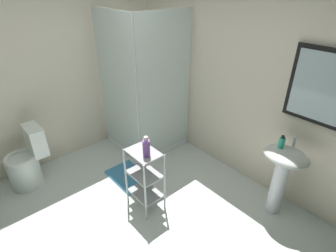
% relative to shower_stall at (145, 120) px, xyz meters
% --- Properties ---
extents(ground_plane, '(4.20, 4.20, 0.02)m').
position_rel_shower_stall_xyz_m(ground_plane, '(1.20, -1.22, -0.47)').
color(ground_plane, silver).
extents(wall_back, '(4.20, 0.14, 2.50)m').
position_rel_shower_stall_xyz_m(wall_back, '(1.21, 0.63, 0.79)').
color(wall_back, beige).
rests_on(wall_back, ground_plane).
extents(wall_left, '(0.10, 4.20, 2.50)m').
position_rel_shower_stall_xyz_m(wall_left, '(-0.65, -1.22, 0.79)').
color(wall_left, beige).
rests_on(wall_left, ground_plane).
extents(shower_stall, '(0.92, 0.92, 2.00)m').
position_rel_shower_stall_xyz_m(shower_stall, '(0.00, 0.00, 0.00)').
color(shower_stall, white).
rests_on(shower_stall, ground_plane).
extents(pedestal_sink, '(0.46, 0.37, 0.81)m').
position_rel_shower_stall_xyz_m(pedestal_sink, '(1.99, 0.30, 0.12)').
color(pedestal_sink, white).
rests_on(pedestal_sink, ground_plane).
extents(sink_faucet, '(0.03, 0.03, 0.10)m').
position_rel_shower_stall_xyz_m(sink_faucet, '(1.99, 0.42, 0.40)').
color(sink_faucet, silver).
rests_on(sink_faucet, pedestal_sink).
extents(toilet, '(0.37, 0.49, 0.76)m').
position_rel_shower_stall_xyz_m(toilet, '(-0.28, -1.61, -0.15)').
color(toilet, white).
rests_on(toilet, ground_plane).
extents(storage_cart, '(0.38, 0.28, 0.74)m').
position_rel_shower_stall_xyz_m(storage_cart, '(0.99, -0.74, -0.03)').
color(storage_cart, silver).
rests_on(storage_cart, ground_plane).
extents(hand_soap_bottle, '(0.06, 0.06, 0.14)m').
position_rel_shower_stall_xyz_m(hand_soap_bottle, '(1.91, 0.30, 0.41)').
color(hand_soap_bottle, '#2DBC99').
rests_on(hand_soap_bottle, pedestal_sink).
extents(conditioner_bottle_purple, '(0.07, 0.07, 0.23)m').
position_rel_shower_stall_xyz_m(conditioner_bottle_purple, '(1.06, -0.75, 0.37)').
color(conditioner_bottle_purple, '#7C479F').
rests_on(conditioner_bottle_purple, storage_cart).
extents(rinse_cup, '(0.07, 0.07, 0.10)m').
position_rel_shower_stall_xyz_m(rinse_cup, '(0.94, -0.67, 0.33)').
color(rinse_cup, '#B24742').
rests_on(rinse_cup, storage_cart).
extents(bath_mat, '(0.60, 0.40, 0.02)m').
position_rel_shower_stall_xyz_m(bath_mat, '(0.44, -0.62, -0.45)').
color(bath_mat, teal).
rests_on(bath_mat, ground_plane).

